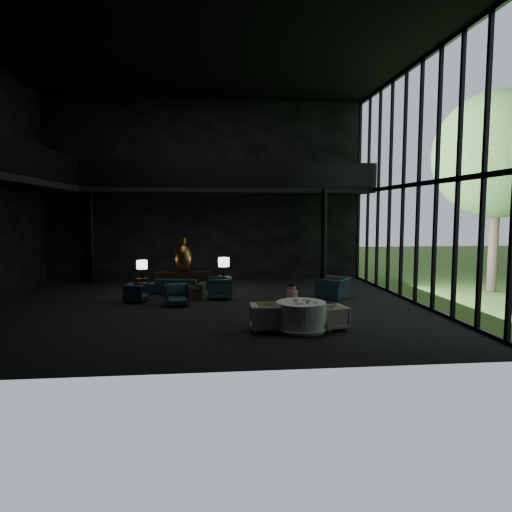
{
  "coord_description": "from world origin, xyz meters",
  "views": [
    {
      "loc": [
        0.03,
        -14.55,
        3.08
      ],
      "look_at": [
        1.6,
        0.5,
        1.62
      ],
      "focal_mm": 32.0,
      "sensor_mm": 36.0,
      "label": 1
    }
  ],
  "objects": [
    {
      "name": "saucer",
      "position": [
        2.74,
        -3.23,
        0.76
      ],
      "size": [
        0.21,
        0.21,
        0.01
      ],
      "primitive_type": "cylinder",
      "rotation": [
        0.0,
        0.0,
        -0.44
      ],
      "color": "white",
      "rests_on": "dining_table"
    },
    {
      "name": "side_table_right",
      "position": [
        0.62,
        3.72,
        0.26
      ],
      "size": [
        0.48,
        0.48,
        0.53
      ],
      "primitive_type": "cube",
      "color": "black",
      "rests_on": "floor"
    },
    {
      "name": "cream_pot",
      "position": [
        2.51,
        -3.28,
        0.78
      ],
      "size": [
        0.08,
        0.08,
        0.07
      ],
      "primitive_type": "cylinder",
      "rotation": [
        0.0,
        0.0,
        0.42
      ],
      "color": "#99999E",
      "rests_on": "dining_table"
    },
    {
      "name": "window_armchair",
      "position": [
        4.46,
        1.2,
        0.52
      ],
      "size": [
        1.34,
        1.43,
        1.05
      ],
      "primitive_type": "imported",
      "rotation": [
        0.0,
        0.0,
        -2.22
      ],
      "color": "#183844",
      "rests_on": "floor"
    },
    {
      "name": "column_nw",
      "position": [
        -5.0,
        5.7,
        2.0
      ],
      "size": [
        0.24,
        0.24,
        4.0
      ],
      "primitive_type": "cylinder",
      "color": "black",
      "rests_on": "floor"
    },
    {
      "name": "floor",
      "position": [
        0.0,
        0.0,
        0.0
      ],
      "size": [
        14.0,
        12.0,
        0.02
      ],
      "primitive_type": "cube",
      "color": "black",
      "rests_on": "ground"
    },
    {
      "name": "wall_front",
      "position": [
        0.0,
        -6.0,
        4.0
      ],
      "size": [
        14.0,
        0.04,
        8.0
      ],
      "primitive_type": "cube",
      "color": "black",
      "rests_on": "ground"
    },
    {
      "name": "mezzanine_left",
      "position": [
        -6.0,
        0.0,
        4.0
      ],
      "size": [
        2.0,
        12.0,
        0.25
      ],
      "primitive_type": "cube",
      "color": "black",
      "rests_on": "wall_left"
    },
    {
      "name": "console",
      "position": [
        -0.98,
        3.69,
        0.35
      ],
      "size": [
        2.22,
        0.51,
        0.71
      ],
      "primitive_type": "cube",
      "color": "black",
      "rests_on": "floor"
    },
    {
      "name": "coffee_table",
      "position": [
        -0.87,
        1.52,
        0.21
      ],
      "size": [
        1.24,
        1.24,
        0.43
      ],
      "primitive_type": "cube",
      "rotation": [
        0.0,
        0.0,
        0.36
      ],
      "color": "black",
      "rests_on": "floor"
    },
    {
      "name": "dining_chair_west",
      "position": [
        1.48,
        -2.99,
        0.39
      ],
      "size": [
        0.72,
        0.77,
        0.78
      ],
      "primitive_type": "imported",
      "rotation": [
        0.0,
        0.0,
        1.56
      ],
      "color": "beige",
      "rests_on": "floor"
    },
    {
      "name": "tree_near",
      "position": [
        11.0,
        2.0,
        5.23
      ],
      "size": [
        4.8,
        4.8,
        7.65
      ],
      "color": "#382D23",
      "rests_on": "garden_ground"
    },
    {
      "name": "mezzanine_back",
      "position": [
        1.0,
        5.0,
        4.0
      ],
      "size": [
        12.0,
        2.0,
        0.25
      ],
      "primitive_type": "cube",
      "color": "black",
      "rests_on": "wall_back"
    },
    {
      "name": "sofa",
      "position": [
        -1.15,
        2.72,
        0.39
      ],
      "size": [
        2.08,
        0.96,
        0.78
      ],
      "primitive_type": "imported",
      "rotation": [
        0.0,
        0.0,
        2.95
      ],
      "color": "#152E3B",
      "rests_on": "floor"
    },
    {
      "name": "plate_b",
      "position": [
        2.56,
        -2.84,
        0.76
      ],
      "size": [
        0.2,
        0.2,
        0.01
      ],
      "primitive_type": "cylinder",
      "rotation": [
        0.0,
        0.0,
        -0.03
      ],
      "color": "white",
      "rests_on": "dining_table"
    },
    {
      "name": "dining_chair_east",
      "position": [
        3.28,
        -3.02,
        0.3
      ],
      "size": [
        0.67,
        0.69,
        0.6
      ],
      "primitive_type": "imported",
      "rotation": [
        0.0,
        0.0,
        -1.34
      ],
      "color": "beige",
      "rests_on": "floor"
    },
    {
      "name": "child",
      "position": [
        2.36,
        -2.06,
        0.77
      ],
      "size": [
        0.31,
        0.31,
        0.65
      ],
      "rotation": [
        0.0,
        0.0,
        3.14
      ],
      "color": "pink",
      "rests_on": "dining_chair_north"
    },
    {
      "name": "side_table_left",
      "position": [
        -2.58,
        3.49,
        0.25
      ],
      "size": [
        0.45,
        0.45,
        0.5
      ],
      "primitive_type": "cube",
      "color": "black",
      "rests_on": "floor"
    },
    {
      "name": "lounge_armchair_east",
      "position": [
        0.42,
        1.48,
        0.48
      ],
      "size": [
        0.89,
        0.95,
        0.95
      ],
      "primitive_type": "imported",
      "rotation": [
        0.0,
        0.0,
        -1.6
      ],
      "color": "black",
      "rests_on": "floor"
    },
    {
      "name": "table_lamp_right",
      "position": [
        0.62,
        3.53,
        1.06
      ],
      "size": [
        0.44,
        0.44,
        0.74
      ],
      "color": "black",
      "rests_on": "side_table_right"
    },
    {
      "name": "table_lamp_left",
      "position": [
        -2.58,
        3.53,
        1.0
      ],
      "size": [
        0.42,
        0.42,
        0.7
      ],
      "color": "black",
      "rests_on": "side_table_left"
    },
    {
      "name": "dining_chair_north",
      "position": [
        2.31,
        -2.24,
        0.31
      ],
      "size": [
        0.75,
        0.73,
        0.62
      ],
      "primitive_type": "imported",
      "rotation": [
        0.0,
        0.0,
        2.81
      ],
      "color": "beige",
      "rests_on": "floor"
    },
    {
      "name": "bronze_urn",
      "position": [
        -0.98,
        3.7,
        1.28
      ],
      "size": [
        0.72,
        0.72,
        1.35
      ],
      "color": "#B76C26",
      "rests_on": "console"
    },
    {
      "name": "lounge_armchair_west",
      "position": [
        -2.45,
        1.18,
        0.32
      ],
      "size": [
        0.73,
        0.76,
        0.65
      ],
      "primitive_type": "imported",
      "rotation": [
        0.0,
        0.0,
        1.31
      ],
      "color": "black",
      "rests_on": "floor"
    },
    {
      "name": "curtain_wall",
      "position": [
        6.95,
        0.0,
        4.0
      ],
      "size": [
        0.2,
        12.0,
        8.0
      ],
      "primitive_type": null,
      "color": "black",
      "rests_on": "ground"
    },
    {
      "name": "lounge_armchair_south",
      "position": [
        -1.02,
        0.44,
        0.4
      ],
      "size": [
        0.87,
        0.83,
        0.81
      ],
      "primitive_type": "imported",
      "rotation": [
        0.0,
        0.0,
        0.13
      ],
      "color": "black",
      "rests_on": "floor"
    },
    {
      "name": "dining_table",
      "position": [
        2.41,
        -3.06,
        0.33
      ],
      "size": [
        1.46,
        1.46,
        0.75
      ],
      "color": "white",
      "rests_on": "floor"
    },
    {
      "name": "railing_back",
      "position": [
        1.0,
        4.0,
        4.6
      ],
      "size": [
        12.0,
        0.06,
        1.0
      ],
      "primitive_type": "cube",
      "color": "black",
      "rests_on": "mezzanine_back"
    },
    {
      "name": "railing_left",
      "position": [
        -5.0,
        0.0,
        4.6
      ],
      "size": [
        0.06,
        12.0,
        1.0
      ],
      "primitive_type": "cube",
      "color": "black",
      "rests_on": "mezzanine_left"
    },
    {
      "name": "cereal_bowl",
      "position": [
        2.29,
        -2.95,
        0.79
      ],
      "size": [
        0.15,
        0.15,
        0.07
      ],
      "primitive_type": "ellipsoid",
      "color": "white",
      "rests_on": "dining_table"
    },
    {
      "name": "wall_back",
      "position": [
        0.0,
        6.0,
        4.0
      ],
      "size": [
        14.0,
        0.04,
        8.0
      ],
      "primitive_type": "cube",
      "color": "black",
      "rests_on": "ground"
    },
    {
      "name": "coffee_cup",
      "position": [
        2.62,
        -3.1,
        0.79
      ],
      "size": [
        0.11,
        0.11,
        0.06
      ],
      "primitive_type": "cylinder",
      "rotation": [
        0.0,
        0.0,
        0.35
      ],
      "color": "white",
      "rests_on": "saucer"
    },
    {
      "name": "plate_a",
      "position": [
        2.32,
        -3.28,
        0.76
      ],
      "size": [
        0.24,
        0.24,
        0.01
      ],
      "primitive_type": "cylinder",
      "rotation": [
        0.0,
        0.0,
        0.14
      ],
      "color": "white",
      "rests_on": "dining_table"
    },
    {
      "name": "ceiling",
      "position": [
        0.0,
        0.0,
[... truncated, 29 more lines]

